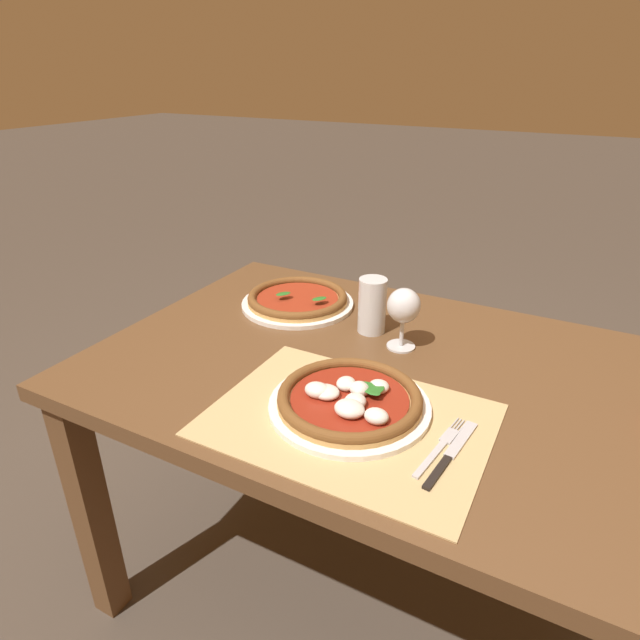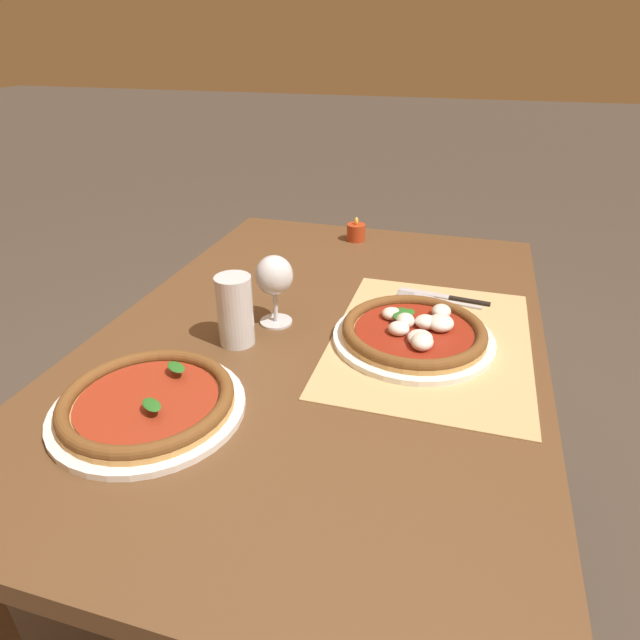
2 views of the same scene
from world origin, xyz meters
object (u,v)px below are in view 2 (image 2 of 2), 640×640
(pizza_near, at_px, (414,333))
(pizza_far, at_px, (148,402))
(pint_glass, at_px, (235,312))
(fork, at_px, (438,300))
(wine_glass, at_px, (274,278))
(knife, at_px, (443,297))
(votive_candle, at_px, (356,233))

(pizza_near, height_order, pizza_far, pizza_near)
(pizza_near, relative_size, pint_glass, 2.26)
(fork, bearing_deg, pizza_near, 171.22)
(wine_glass, relative_size, knife, 0.72)
(pizza_far, distance_m, fork, 0.70)
(fork, height_order, knife, knife)
(pizza_far, distance_m, pint_glass, 0.26)
(knife, bearing_deg, wine_glass, 122.90)
(wine_glass, relative_size, votive_candle, 2.15)
(pizza_far, bearing_deg, fork, -37.77)
(pizza_far, distance_m, wine_glass, 0.37)
(votive_candle, bearing_deg, pint_glass, 171.58)
(wine_glass, bearing_deg, pizza_near, -90.47)
(wine_glass, bearing_deg, pizza_far, 164.68)
(wine_glass, bearing_deg, knife, -57.10)
(pizza_far, height_order, pint_glass, pint_glass)
(wine_glass, bearing_deg, pint_glass, 154.91)
(wine_glass, height_order, knife, wine_glass)
(pizza_far, bearing_deg, wine_glass, -15.32)
(fork, relative_size, knife, 0.93)
(knife, bearing_deg, fork, 153.36)
(pint_glass, xyz_separation_m, fork, (0.30, -0.38, -0.06))
(pizza_far, relative_size, wine_glass, 2.07)
(knife, relative_size, votive_candle, 2.99)
(votive_candle, bearing_deg, knife, -139.38)
(pizza_far, relative_size, knife, 1.49)
(knife, bearing_deg, pizza_near, 169.33)
(pizza_near, distance_m, knife, 0.23)
(pizza_far, height_order, fork, pizza_far)
(knife, bearing_deg, pizza_far, 142.60)
(wine_glass, relative_size, fork, 0.77)
(knife, bearing_deg, pint_glass, 129.59)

